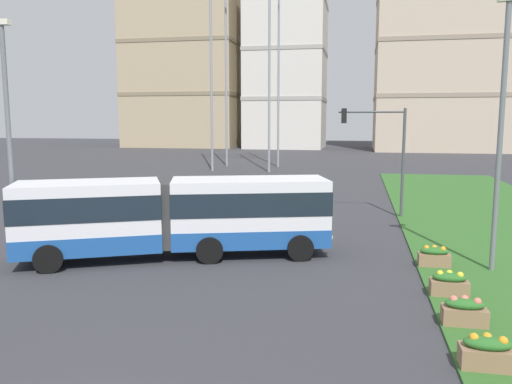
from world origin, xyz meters
name	(u,v)px	position (x,y,z in m)	size (l,w,h in m)	color
articulated_bus	(177,215)	(-2.42, 11.95, 1.65)	(11.85, 6.58, 3.00)	white
car_white_van	(153,208)	(-6.04, 18.29, 0.75)	(4.41, 2.04, 1.58)	silver
flower_planter_1	(487,352)	(7.14, 4.55, 0.43)	(1.10, 0.56, 0.74)	#937051
flower_planter_2	(465,311)	(7.14, 6.92, 0.43)	(1.10, 0.56, 0.74)	#937051
flower_planter_3	(449,283)	(7.14, 9.19, 0.43)	(1.10, 0.56, 0.74)	#937051
flower_planter_4	(434,256)	(7.14, 12.35, 0.43)	(1.10, 0.56, 0.74)	#937051
traffic_light_far_right	(382,143)	(5.60, 22.00, 4.05)	(3.56, 0.28, 5.90)	#474C51
streetlight_left	(8,130)	(-8.50, 10.66, 4.89)	(0.70, 0.28, 8.89)	slate
streetlight_median	(501,125)	(9.04, 12.18, 5.09)	(0.70, 0.28, 9.29)	slate
apartment_tower_west	(185,21)	(-30.00, 93.54, 24.66)	(22.11, 16.06, 49.29)	tan
apartment_tower_westcentre	(287,54)	(-9.42, 91.99, 17.63)	(14.65, 14.43, 35.22)	silver
apartment_tower_centre	(439,47)	(17.62, 88.82, 17.83)	(21.33, 17.48, 35.62)	#C6B299
transmission_pylon	(246,3)	(-7.53, 47.85, 17.38)	(9.00, 6.24, 31.90)	gray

